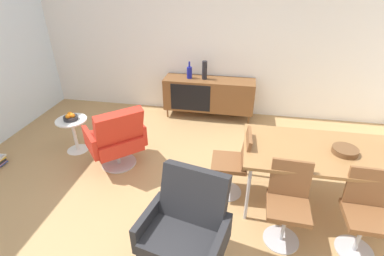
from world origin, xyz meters
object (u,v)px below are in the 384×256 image
Objects in this scene: dining_chair_front_right at (366,211)px; dining_table at (319,153)px; vase_cobalt at (189,72)px; dining_chair_near_window at (234,162)px; fruit_bowl at (70,117)px; wooden_bowl_on_table at (345,151)px; dining_chair_front_left at (288,202)px; side_table_round at (74,131)px; armchair_black_shell at (186,227)px; vase_sculptural_dark at (205,70)px; sideboard at (209,94)px; lounge_chair_red at (117,137)px.

dining_table is at bearing 122.17° from dining_chair_front_right.
vase_cobalt reaches higher than dining_chair_near_window.
vase_cobalt is 1.48× the size of fruit_bowl.
fruit_bowl is at bearing 171.07° from wooden_bowl_on_table.
dining_chair_front_left is 1.65× the size of side_table_round.
armchair_black_shell is at bearing -140.46° from dining_table.
vase_sculptural_dark reaches higher than side_table_round.
wooden_bowl_on_table is at bearing 34.37° from armchair_black_shell.
dining_chair_front_right is 0.70m from dining_chair_front_left.
dining_table is at bearing 39.54° from armchair_black_shell.
armchair_black_shell is 2.55m from side_table_round.
vase_sculptural_dark is 3.09m from armchair_black_shell.
dining_table reaches higher than sideboard.
dining_table is 1.87× the size of dining_chair_front_right.
dining_chair_front_left is at bearing -21.45° from lounge_chair_red.
dining_chair_near_window is 0.90× the size of armchair_black_shell.
sideboard is at bearing 59.98° from lounge_chair_red.
fruit_bowl is at bearing 141.99° from armchair_black_shell.
sideboard is 2.34m from side_table_round.
sideboard is at bearing 39.18° from fruit_bowl.
armchair_black_shell is 2.55m from fruit_bowl.
dining_chair_front_right and dining_chair_front_left have the same top height.
vase_cobalt is 2.14m from side_table_round.
dining_chair_front_left is (1.45, -2.58, -0.36)m from vase_cobalt.
vase_cobalt reaches higher than dining_chair_front_right.
fruit_bowl is at bearing 161.70° from lounge_chair_red.
dining_chair_near_window is 1.10m from armchair_black_shell.
wooden_bowl_on_table is 1.17m from dining_chair_near_window.
vase_cobalt is at bearing 45.39° from fruit_bowl.
vase_cobalt is at bearing 45.35° from side_table_round.
side_table_round is at bearing 163.14° from dining_chair_front_right.
lounge_chair_red is 1.77m from armchair_black_shell.
vase_sculptural_dark is 2.34m from side_table_round.
fruit_bowl is (-3.61, 1.09, 0.09)m from dining_chair_front_right.
sideboard is 2.34m from fruit_bowl.
dining_chair_near_window reaches higher than dining_table.
vase_sculptural_dark is 2.30m from fruit_bowl.
dining_chair_front_right is 0.90× the size of armchair_black_shell.
side_table_round is at bearing -140.85° from sideboard.
armchair_black_shell is at bearing -38.01° from fruit_bowl.
vase_sculptural_dark is at bearing 0.00° from vase_cobalt.
dining_table is 8.00× the size of fruit_bowl.
dining_table is 0.25m from wooden_bowl_on_table.
dining_chair_near_window is at bearing 133.97° from dining_chair_front_left.
vase_cobalt is 0.35× the size of dining_chair_front_left.
wooden_bowl_on_table reaches higher than side_table_round.
vase_cobalt reaches higher than sideboard.
lounge_chair_red reaches higher than dining_chair_near_window.
sideboard is 1.69× the size of lounge_chair_red.
lounge_chair_red is (-1.57, 0.27, -0.00)m from dining_chair_near_window.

